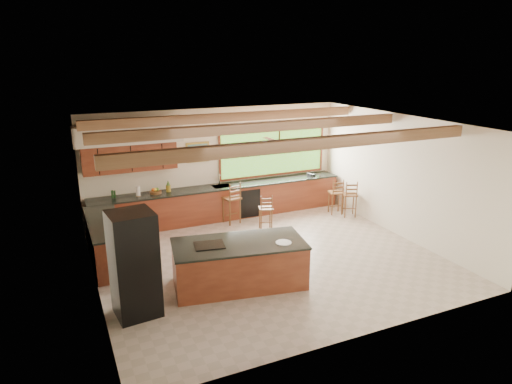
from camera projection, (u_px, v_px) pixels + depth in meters
name	position (u px, v px, depth m)	size (l,w,h in m)	color
ground	(268.00, 259.00, 10.14)	(7.20, 7.20, 0.00)	beige
room_shell	(249.00, 156.00, 10.01)	(7.27, 6.54, 3.02)	white
counter_run	(198.00, 210.00, 11.89)	(7.12, 3.10, 1.22)	brown
island	(239.00, 264.00, 8.88)	(2.71, 1.62, 0.91)	brown
refrigerator	(134.00, 264.00, 7.74)	(0.80, 0.78, 1.87)	black
bar_stool_a	(232.00, 199.00, 12.07)	(0.49, 0.49, 1.16)	brown
bar_stool_b	(267.00, 209.00, 11.61)	(0.43, 0.43, 0.97)	brown
bar_stool_c	(337.00, 193.00, 12.83)	(0.45, 0.45, 1.04)	brown
bar_stool_d	(351.00, 195.00, 12.61)	(0.49, 0.49, 1.04)	brown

